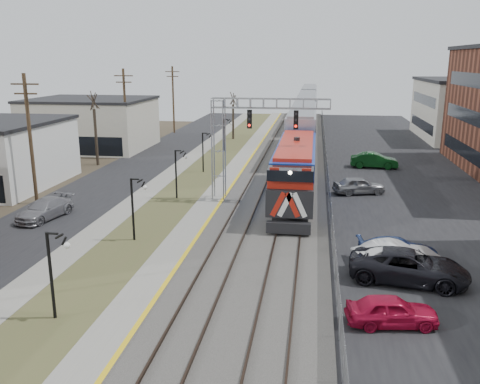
% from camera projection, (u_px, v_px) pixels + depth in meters
% --- Properties ---
extents(street_west, '(7.00, 120.00, 0.04)m').
position_uv_depth(street_west, '(121.00, 176.00, 49.04)').
color(street_west, black).
rests_on(street_west, ground).
extents(sidewalk, '(2.00, 120.00, 0.08)m').
position_uv_depth(sidewalk, '(166.00, 178.00, 48.40)').
color(sidewalk, gray).
rests_on(sidewalk, ground).
extents(grass_median, '(4.00, 120.00, 0.06)m').
position_uv_depth(grass_median, '(196.00, 179.00, 47.98)').
color(grass_median, '#4A4F2A').
rests_on(grass_median, ground).
extents(platform, '(2.00, 120.00, 0.24)m').
position_uv_depth(platform, '(228.00, 179.00, 47.54)').
color(platform, gray).
rests_on(platform, ground).
extents(ballast_bed, '(8.00, 120.00, 0.20)m').
position_uv_depth(ballast_bed, '(281.00, 181.00, 46.83)').
color(ballast_bed, '#595651').
rests_on(ballast_bed, ground).
extents(parking_lot, '(16.00, 120.00, 0.04)m').
position_uv_depth(parking_lot, '(416.00, 186.00, 45.16)').
color(parking_lot, black).
rests_on(parking_lot, ground).
extents(platform_edge, '(0.24, 120.00, 0.01)m').
position_uv_depth(platform_edge, '(237.00, 178.00, 47.38)').
color(platform_edge, gold).
rests_on(platform_edge, platform).
extents(track_near, '(1.58, 120.00, 0.15)m').
position_uv_depth(track_near, '(259.00, 178.00, 47.07)').
color(track_near, '#2D2119').
rests_on(track_near, ballast_bed).
extents(track_far, '(1.58, 120.00, 0.15)m').
position_uv_depth(track_far, '(297.00, 180.00, 46.58)').
color(track_far, '#2D2119').
rests_on(track_far, ballast_bed).
extents(train, '(3.00, 85.85, 5.33)m').
position_uv_depth(train, '(305.00, 116.00, 73.90)').
color(train, '#1435A7').
rests_on(train, ground).
extents(signal_gantry, '(9.00, 1.07, 8.15)m').
position_uv_depth(signal_gantry, '(240.00, 131.00, 39.13)').
color(signal_gantry, gray).
rests_on(signal_gantry, ground).
extents(lampposts, '(0.14, 62.14, 4.00)m').
position_uv_depth(lampposts, '(134.00, 209.00, 31.49)').
color(lampposts, black).
rests_on(lampposts, ground).
extents(utility_poles, '(0.28, 80.28, 10.00)m').
position_uv_depth(utility_poles, '(31.00, 140.00, 38.64)').
color(utility_poles, '#4C3823').
rests_on(utility_poles, ground).
extents(fence, '(0.04, 120.00, 1.60)m').
position_uv_depth(fence, '(327.00, 175.00, 46.06)').
color(fence, gray).
rests_on(fence, ground).
extents(bare_trees, '(12.30, 42.30, 5.95)m').
position_uv_depth(bare_trees, '(122.00, 142.00, 52.27)').
color(bare_trees, '#382D23').
rests_on(bare_trees, ground).
extents(car_lot_a, '(4.00, 2.03, 1.30)m').
position_uv_depth(car_lot_a, '(392.00, 312.00, 21.43)').
color(car_lot_a, '#AC0D2F').
rests_on(car_lot_a, ground).
extents(car_lot_b, '(4.94, 2.95, 1.54)m').
position_uv_depth(car_lot_b, '(397.00, 257.00, 27.07)').
color(car_lot_b, silver).
rests_on(car_lot_b, ground).
extents(car_lot_c, '(6.26, 3.68, 1.64)m').
position_uv_depth(car_lot_c, '(409.00, 267.00, 25.60)').
color(car_lot_c, black).
rests_on(car_lot_c, ground).
extents(car_lot_d, '(4.68, 2.32, 1.31)m').
position_uv_depth(car_lot_d, '(398.00, 250.00, 28.30)').
color(car_lot_d, navy).
rests_on(car_lot_d, ground).
extents(car_lot_e, '(4.59, 2.86, 1.46)m').
position_uv_depth(car_lot_e, '(359.00, 186.00, 42.45)').
color(car_lot_e, slate).
rests_on(car_lot_e, ground).
extents(car_lot_f, '(4.91, 1.97, 1.59)m').
position_uv_depth(car_lot_f, '(374.00, 161.00, 52.65)').
color(car_lot_f, '#0A3611').
rests_on(car_lot_f, ground).
extents(car_street_b, '(2.84, 5.08, 1.39)m').
position_uv_depth(car_street_b, '(45.00, 209.00, 35.85)').
color(car_street_b, gray).
rests_on(car_street_b, ground).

